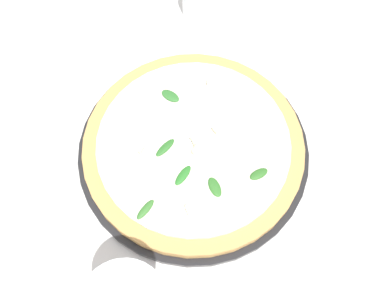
% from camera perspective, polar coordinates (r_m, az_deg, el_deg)
% --- Properties ---
extents(ground_plane, '(6.00, 6.00, 0.00)m').
position_cam_1_polar(ground_plane, '(0.70, 0.37, -2.23)').
color(ground_plane, silver).
extents(pizza_arugula_main, '(0.36, 0.36, 0.05)m').
position_cam_1_polar(pizza_arugula_main, '(0.69, -0.00, -0.48)').
color(pizza_arugula_main, black).
rests_on(pizza_arugula_main, ground_plane).
extents(shaker_pepper, '(0.03, 0.03, 0.07)m').
position_cam_1_polar(shaker_pepper, '(0.84, -0.10, 17.79)').
color(shaker_pepper, silver).
rests_on(shaker_pepper, ground_plane).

